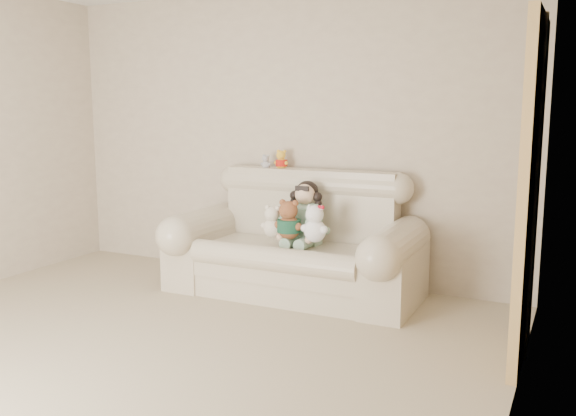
{
  "coord_description": "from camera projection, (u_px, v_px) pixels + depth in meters",
  "views": [
    {
      "loc": [
        2.51,
        -2.56,
        1.56
      ],
      "look_at": [
        0.36,
        1.9,
        0.75
      ],
      "focal_mm": 38.36,
      "sensor_mm": 36.0,
      "label": 1
    }
  ],
  "objects": [
    {
      "name": "floor",
      "position": [
        93.0,
        377.0,
        3.6
      ],
      "size": [
        5.0,
        5.0,
        0.0
      ],
      "primitive_type": "plane",
      "color": "tan",
      "rests_on": "ground"
    },
    {
      "name": "yellow_mini_bear",
      "position": [
        281.0,
        158.0,
        5.49
      ],
      "size": [
        0.15,
        0.13,
        0.21
      ],
      "primitive_type": null,
      "rotation": [
        0.0,
        0.0,
        0.18
      ],
      "color": "yellow",
      "rests_on": "sofa"
    },
    {
      "name": "brown_teddy",
      "position": [
        289.0,
        216.0,
        4.99
      ],
      "size": [
        0.27,
        0.23,
        0.38
      ],
      "primitive_type": null,
      "rotation": [
        0.0,
        0.0,
        0.16
      ],
      "color": "brown",
      "rests_on": "sofa"
    },
    {
      "name": "wall_back",
      "position": [
        282.0,
        136.0,
        5.61
      ],
      "size": [
        4.5,
        0.0,
        4.5
      ],
      "primitive_type": "plane",
      "rotation": [
        1.57,
        0.0,
        0.0
      ],
      "color": "beige",
      "rests_on": "ground"
    },
    {
      "name": "cream_teddy",
      "position": [
        273.0,
        218.0,
        5.06
      ],
      "size": [
        0.22,
        0.18,
        0.31
      ],
      "primitive_type": null,
      "rotation": [
        0.0,
        0.0,
        0.16
      ],
      "color": "beige",
      "rests_on": "sofa"
    },
    {
      "name": "seated_child",
      "position": [
        305.0,
        212.0,
        5.15
      ],
      "size": [
        0.34,
        0.41,
        0.54
      ],
      "primitive_type": null,
      "rotation": [
        0.0,
        0.0,
        -0.04
      ],
      "color": "#327D4D",
      "rests_on": "sofa"
    },
    {
      "name": "grey_mini_plush",
      "position": [
        266.0,
        160.0,
        5.54
      ],
      "size": [
        0.12,
        0.11,
        0.16
      ],
      "primitive_type": null,
      "rotation": [
        0.0,
        0.0,
        0.35
      ],
      "color": "#AEAEB4",
      "rests_on": "sofa"
    },
    {
      "name": "wall_right",
      "position": [
        511.0,
        174.0,
        2.42
      ],
      "size": [
        0.0,
        5.0,
        5.0
      ],
      "primitive_type": "plane",
      "rotation": [
        1.57,
        0.0,
        -1.57
      ],
      "color": "beige",
      "rests_on": "ground"
    },
    {
      "name": "sofa",
      "position": [
        293.0,
        234.0,
        5.14
      ],
      "size": [
        2.1,
        0.95,
        1.03
      ],
      "primitive_type": null,
      "color": "beige",
      "rests_on": "floor"
    },
    {
      "name": "white_cat",
      "position": [
        315.0,
        220.0,
        4.88
      ],
      "size": [
        0.28,
        0.25,
        0.36
      ],
      "primitive_type": null,
      "rotation": [
        0.0,
        0.0,
        0.35
      ],
      "color": "white",
      "rests_on": "sofa"
    },
    {
      "name": "door_panel",
      "position": [
        529.0,
        193.0,
        3.72
      ],
      "size": [
        0.06,
        0.9,
        2.1
      ],
      "primitive_type": "cube",
      "color": "tan",
      "rests_on": "floor"
    }
  ]
}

